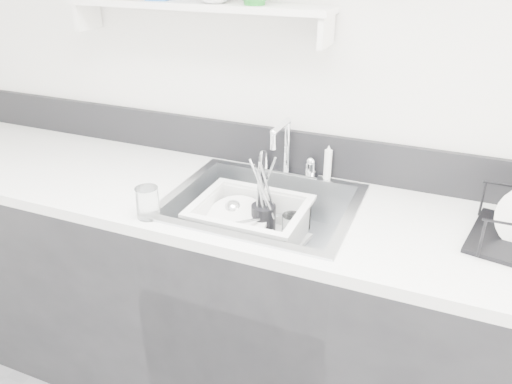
% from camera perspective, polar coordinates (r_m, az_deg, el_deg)
% --- Properties ---
extents(counter_run, '(3.20, 0.62, 0.92)m').
position_cam_1_polar(counter_run, '(1.97, 0.57, -13.03)').
color(counter_run, black).
rests_on(counter_run, ground).
extents(backsplash, '(3.20, 0.02, 0.16)m').
position_cam_1_polar(backsplash, '(1.93, 3.98, 4.80)').
color(backsplash, black).
rests_on(backsplash, counter_run).
extents(sink, '(0.64, 0.52, 0.20)m').
position_cam_1_polar(sink, '(1.76, 0.63, -3.70)').
color(sink, silver).
rests_on(sink, counter_run).
extents(faucet, '(0.26, 0.18, 0.23)m').
position_cam_1_polar(faucet, '(1.90, 3.44, 3.71)').
color(faucet, silver).
rests_on(faucet, counter_run).
extents(side_sprayer, '(0.03, 0.03, 0.14)m').
position_cam_1_polar(side_sprayer, '(1.86, 8.21, 3.32)').
color(side_sprayer, white).
rests_on(side_sprayer, counter_run).
extents(wall_shelf, '(1.00, 0.16, 0.12)m').
position_cam_1_polar(wall_shelf, '(1.89, -6.99, 20.20)').
color(wall_shelf, silver).
rests_on(wall_shelf, room_shell).
extents(wash_tub, '(0.43, 0.37, 0.15)m').
position_cam_1_polar(wash_tub, '(1.77, -0.67, -3.63)').
color(wash_tub, white).
rests_on(wash_tub, sink).
extents(plate_stack, '(0.28, 0.27, 0.11)m').
position_cam_1_polar(plate_stack, '(1.80, -2.07, -4.13)').
color(plate_stack, white).
rests_on(plate_stack, wash_tub).
extents(utensil_cup, '(0.09, 0.09, 0.30)m').
position_cam_1_polar(utensil_cup, '(1.80, 0.85, -2.91)').
color(utensil_cup, black).
rests_on(utensil_cup, wash_tub).
extents(ladle, '(0.32, 0.23, 0.09)m').
position_cam_1_polar(ladle, '(1.80, -1.07, -3.56)').
color(ladle, silver).
rests_on(ladle, wash_tub).
extents(tumbler_in_tub, '(0.09, 0.09, 0.10)m').
position_cam_1_polar(tumbler_in_tub, '(1.77, 4.08, -4.10)').
color(tumbler_in_tub, white).
rests_on(tumbler_in_tub, wash_tub).
extents(tumbler_counter, '(0.09, 0.09, 0.10)m').
position_cam_1_polar(tumbler_counter, '(1.63, -12.27, -1.19)').
color(tumbler_counter, white).
rests_on(tumbler_counter, counter_run).
extents(bowl_small, '(0.13, 0.13, 0.03)m').
position_cam_1_polar(bowl_small, '(1.69, 1.45, -6.86)').
color(bowl_small, white).
rests_on(bowl_small, wash_tub).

